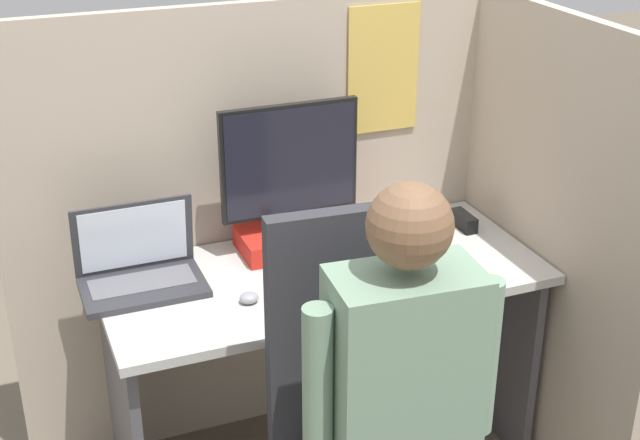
{
  "coord_description": "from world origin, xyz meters",
  "views": [
    {
      "loc": [
        -0.9,
        -1.96,
        2.04
      ],
      "look_at": [
        -0.07,
        0.15,
        0.99
      ],
      "focal_mm": 50.0,
      "sensor_mm": 36.0,
      "label": 1
    }
  ],
  "objects_px": {
    "monitor": "(290,167)",
    "carrot_toy": "(331,289)",
    "paper_box": "(291,239)",
    "stapler": "(464,221)",
    "person": "(413,415)",
    "coffee_mug": "(387,221)",
    "laptop": "(140,271)",
    "office_chair": "(375,438)"
  },
  "relations": [
    {
      "from": "monitor",
      "to": "carrot_toy",
      "type": "bearing_deg",
      "value": -89.12
    },
    {
      "from": "paper_box",
      "to": "carrot_toy",
      "type": "relative_size",
      "value": 2.26
    },
    {
      "from": "stapler",
      "to": "person",
      "type": "relative_size",
      "value": 0.09
    },
    {
      "from": "paper_box",
      "to": "coffee_mug",
      "type": "xyz_separation_m",
      "value": [
        0.34,
        -0.01,
        0.01
      ]
    },
    {
      "from": "laptop",
      "to": "carrot_toy",
      "type": "bearing_deg",
      "value": -27.02
    },
    {
      "from": "monitor",
      "to": "person",
      "type": "height_order",
      "value": "person"
    },
    {
      "from": "carrot_toy",
      "to": "coffee_mug",
      "type": "bearing_deg",
      "value": 43.55
    },
    {
      "from": "paper_box",
      "to": "carrot_toy",
      "type": "distance_m",
      "value": 0.33
    },
    {
      "from": "coffee_mug",
      "to": "carrot_toy",
      "type": "bearing_deg",
      "value": -136.45
    },
    {
      "from": "stapler",
      "to": "coffee_mug",
      "type": "bearing_deg",
      "value": 167.78
    },
    {
      "from": "monitor",
      "to": "office_chair",
      "type": "xyz_separation_m",
      "value": [
        -0.07,
        -0.81,
        -0.43
      ]
    },
    {
      "from": "paper_box",
      "to": "stapler",
      "type": "relative_size",
      "value": 2.75
    },
    {
      "from": "office_chair",
      "to": "person",
      "type": "height_order",
      "value": "person"
    },
    {
      "from": "coffee_mug",
      "to": "monitor",
      "type": "bearing_deg",
      "value": 177.53
    },
    {
      "from": "person",
      "to": "coffee_mug",
      "type": "relative_size",
      "value": 14.19
    },
    {
      "from": "carrot_toy",
      "to": "person",
      "type": "height_order",
      "value": "person"
    },
    {
      "from": "stapler",
      "to": "office_chair",
      "type": "height_order",
      "value": "office_chair"
    },
    {
      "from": "stapler",
      "to": "coffee_mug",
      "type": "relative_size",
      "value": 1.29
    },
    {
      "from": "stapler",
      "to": "office_chair",
      "type": "relative_size",
      "value": 0.1
    },
    {
      "from": "office_chair",
      "to": "carrot_toy",
      "type": "bearing_deg",
      "value": 81.2
    },
    {
      "from": "person",
      "to": "paper_box",
      "type": "bearing_deg",
      "value": 86.65
    },
    {
      "from": "paper_box",
      "to": "monitor",
      "type": "relative_size",
      "value": 0.75
    },
    {
      "from": "paper_box",
      "to": "monitor",
      "type": "height_order",
      "value": "monitor"
    },
    {
      "from": "coffee_mug",
      "to": "person",
      "type": "bearing_deg",
      "value": -112.28
    },
    {
      "from": "office_chair",
      "to": "person",
      "type": "bearing_deg",
      "value": -85.85
    },
    {
      "from": "monitor",
      "to": "carrot_toy",
      "type": "relative_size",
      "value": 3.03
    },
    {
      "from": "monitor",
      "to": "carrot_toy",
      "type": "distance_m",
      "value": 0.43
    },
    {
      "from": "stapler",
      "to": "office_chair",
      "type": "distance_m",
      "value": 1.01
    },
    {
      "from": "carrot_toy",
      "to": "paper_box",
      "type": "bearing_deg",
      "value": 90.89
    },
    {
      "from": "coffee_mug",
      "to": "laptop",
      "type": "bearing_deg",
      "value": -176.04
    },
    {
      "from": "paper_box",
      "to": "monitor",
      "type": "distance_m",
      "value": 0.25
    },
    {
      "from": "monitor",
      "to": "carrot_toy",
      "type": "xyz_separation_m",
      "value": [
        0.01,
        -0.33,
        -0.27
      ]
    },
    {
      "from": "laptop",
      "to": "carrot_toy",
      "type": "height_order",
      "value": "laptop"
    },
    {
      "from": "stapler",
      "to": "carrot_toy",
      "type": "relative_size",
      "value": 0.82
    },
    {
      "from": "laptop",
      "to": "monitor",
      "type": "bearing_deg",
      "value": 8.24
    },
    {
      "from": "monitor",
      "to": "stapler",
      "type": "xyz_separation_m",
      "value": [
        0.6,
        -0.07,
        -0.26
      ]
    },
    {
      "from": "stapler",
      "to": "paper_box",
      "type": "bearing_deg",
      "value": 173.5
    },
    {
      "from": "monitor",
      "to": "office_chair",
      "type": "distance_m",
      "value": 0.92
    },
    {
      "from": "paper_box",
      "to": "office_chair",
      "type": "xyz_separation_m",
      "value": [
        -0.07,
        -0.81,
        -0.18
      ]
    },
    {
      "from": "carrot_toy",
      "to": "office_chair",
      "type": "bearing_deg",
      "value": -98.8
    },
    {
      "from": "monitor",
      "to": "person",
      "type": "distance_m",
      "value": 1.01
    },
    {
      "from": "laptop",
      "to": "stapler",
      "type": "distance_m",
      "value": 1.1
    }
  ]
}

